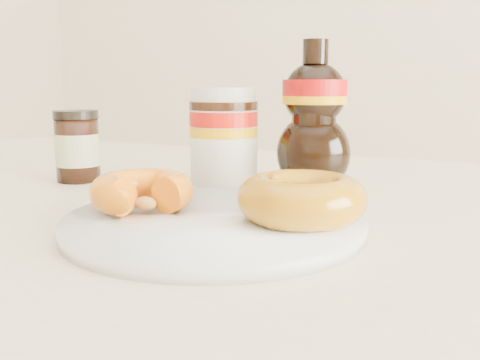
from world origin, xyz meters
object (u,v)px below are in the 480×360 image
at_px(syrup_bottle, 314,115).
at_px(donut_whole, 301,198).
at_px(donut_bitten, 142,191).
at_px(plate, 214,223).
at_px(dining_table, 183,284).
at_px(nutella_jar, 224,132).
at_px(dark_jar, 77,147).

bearing_deg(syrup_bottle, donut_whole, -74.14).
bearing_deg(donut_bitten, plate, 11.94).
height_order(dining_table, donut_whole, donut_whole).
bearing_deg(nutella_jar, dining_table, -81.84).
bearing_deg(dining_table, donut_whole, -18.26).
bearing_deg(plate, nutella_jar, 115.51).
bearing_deg(plate, dining_table, 138.48).
height_order(nutella_jar, dark_jar, nutella_jar).
xyz_separation_m(dining_table, donut_whole, (0.15, -0.05, 0.11)).
relative_size(plate, dark_jar, 2.84).
distance_m(plate, nutella_jar, 0.22).
relative_size(dining_table, dark_jar, 15.74).
xyz_separation_m(dining_table, syrup_bottle, (0.09, 0.15, 0.17)).
xyz_separation_m(dining_table, plate, (0.07, -0.07, 0.09)).
bearing_deg(donut_bitten, nutella_jar, 104.12).
distance_m(plate, donut_whole, 0.08).
xyz_separation_m(donut_bitten, syrup_bottle, (0.08, 0.22, 0.06)).
distance_m(donut_bitten, dark_jar, 0.24).
bearing_deg(donut_whole, syrup_bottle, 105.86).
height_order(donut_bitten, syrup_bottle, syrup_bottle).
xyz_separation_m(plate, donut_whole, (0.07, 0.02, 0.02)).
bearing_deg(plate, syrup_bottle, 85.99).
xyz_separation_m(nutella_jar, dark_jar, (-0.17, -0.07, -0.02)).
bearing_deg(syrup_bottle, dark_jar, -163.09).
bearing_deg(dark_jar, donut_bitten, -34.19).
relative_size(dining_table, nutella_jar, 11.94).
bearing_deg(donut_bitten, donut_whole, 16.81).
bearing_deg(donut_whole, dark_jar, 161.79).
bearing_deg(syrup_bottle, nutella_jar, -169.26).
relative_size(dining_table, syrup_bottle, 8.18).
height_order(plate, syrup_bottle, syrup_bottle).
xyz_separation_m(plate, dark_jar, (-0.27, 0.13, 0.04)).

